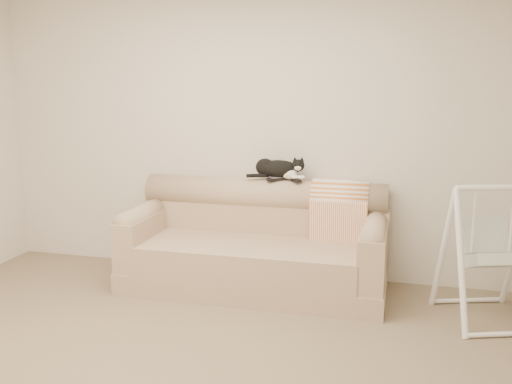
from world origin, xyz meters
TOP-DOWN VIEW (x-y plane):
  - ground_plane at (0.00, 0.00)m, footprint 5.00×5.00m
  - room_shell at (0.00, 0.00)m, footprint 5.04×4.04m
  - sofa at (0.06, 1.62)m, footprint 2.20×0.93m
  - remote_a at (0.18, 1.83)m, footprint 0.17×0.15m
  - remote_b at (0.34, 1.84)m, footprint 0.15×0.16m
  - tuxedo_cat at (0.19, 1.86)m, footprint 0.52×0.20m
  - throw_blanket at (0.74, 1.84)m, footprint 0.48×0.38m
  - baby_swing at (1.89, 1.37)m, footprint 0.80×0.83m

SIDE VIEW (x-z plane):
  - ground_plane at x=0.00m, z-range 0.00..0.00m
  - sofa at x=0.06m, z-range -0.10..0.80m
  - baby_swing at x=1.89m, z-range 0.00..1.02m
  - throw_blanket at x=0.74m, z-range 0.44..1.01m
  - remote_b at x=0.34m, z-range 0.90..0.92m
  - remote_a at x=0.18m, z-range 0.90..0.92m
  - tuxedo_cat at x=0.19m, z-range 0.89..1.10m
  - room_shell at x=0.00m, z-range 0.23..2.83m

